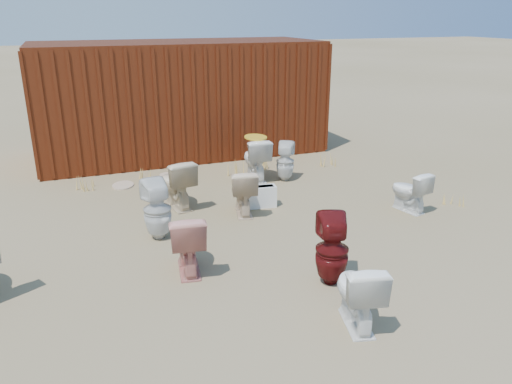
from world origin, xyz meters
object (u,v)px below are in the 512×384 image
object	(u,v)px
toilet_back_yellowlid	(256,159)
shipping_container	(180,98)
toilet_front_maroon	(332,250)
loose_tank	(260,197)
toilet_front_e	(409,191)
toilet_front_pink	(187,242)
toilet_back_beige_right	(243,191)
toilet_back_e	(285,162)
toilet_back_beige_left	(176,183)
toilet_back_a	(157,210)
toilet_front_c	(358,292)

from	to	relation	value
toilet_back_yellowlid	shipping_container	bearing A→B (deg)	-66.60
toilet_front_maroon	loose_tank	bearing A→B (deg)	-72.13
toilet_front_e	toilet_front_pink	bearing A→B (deg)	-1.57
toilet_back_beige_right	toilet_back_e	distance (m)	1.79
toilet_front_pink	shipping_container	bearing A→B (deg)	-93.73
loose_tank	toilet_back_beige_right	bearing A→B (deg)	-148.34
toilet_back_beige_left	toilet_back_e	size ratio (longest dim) A/B	1.09
shipping_container	toilet_front_pink	distance (m)	5.70
toilet_back_beige_left	toilet_back_yellowlid	xyz separation A→B (m)	(1.70, 0.89, -0.00)
toilet_front_maroon	toilet_back_a	size ratio (longest dim) A/B	1.00
toilet_back_beige_left	toilet_back_beige_right	size ratio (longest dim) A/B	1.10
shipping_container	toilet_back_beige_left	world-z (taller)	shipping_container
toilet_front_e	toilet_back_yellowlid	bearing A→B (deg)	-66.24
toilet_back_a	loose_tank	bearing A→B (deg)	-168.12
toilet_back_a	toilet_back_beige_left	bearing A→B (deg)	-122.00
toilet_front_pink	toilet_back_e	xyz separation A→B (m)	(2.53, 2.75, -0.01)
shipping_container	toilet_back_beige_right	size ratio (longest dim) A/B	8.29
toilet_back_beige_right	loose_tank	size ratio (longest dim) A/B	1.45
toilet_front_maroon	toilet_back_yellowlid	bearing A→B (deg)	-77.56
toilet_back_e	toilet_back_yellowlid	bearing A→B (deg)	3.25
toilet_back_beige_left	toilet_back_beige_right	world-z (taller)	toilet_back_beige_left
shipping_container	toilet_front_e	size ratio (longest dim) A/B	9.23
toilet_front_pink	toilet_back_beige_left	distance (m)	2.16
shipping_container	toilet_back_beige_left	bearing A→B (deg)	-104.74
toilet_front_e	toilet_back_a	bearing A→B (deg)	-17.40
toilet_front_pink	toilet_front_c	world-z (taller)	toilet_front_pink
toilet_back_beige_right	loose_tank	xyz separation A→B (m)	(0.35, 0.15, -0.19)
shipping_container	toilet_back_e	bearing A→B (deg)	-64.87
toilet_front_e	toilet_back_yellowlid	size ratio (longest dim) A/B	0.82
shipping_container	toilet_back_beige_right	xyz separation A→B (m)	(0.01, -4.01, -0.84)
toilet_front_c	loose_tank	size ratio (longest dim) A/B	1.45
toilet_back_e	shipping_container	bearing A→B (deg)	-32.37
toilet_back_beige_right	toilet_back_yellowlid	distance (m)	1.72
toilet_back_e	loose_tank	world-z (taller)	toilet_back_e
shipping_container	loose_tank	size ratio (longest dim) A/B	12.00
shipping_container	toilet_back_beige_left	size ratio (longest dim) A/B	7.51
toilet_front_maroon	toilet_front_e	size ratio (longest dim) A/B	1.29
shipping_container	toilet_front_e	xyz separation A→B (m)	(2.49, -4.85, -0.87)
shipping_container	toilet_front_e	bearing A→B (deg)	-62.83
shipping_container	toilet_front_pink	bearing A→B (deg)	-102.63
toilet_back_beige_left	loose_tank	world-z (taller)	toilet_back_beige_left
toilet_back_a	toilet_back_yellowlid	distance (m)	2.95
toilet_back_e	toilet_front_pink	bearing A→B (deg)	79.91
shipping_container	toilet_back_yellowlid	bearing A→B (deg)	-71.96
toilet_front_maroon	shipping_container	bearing A→B (deg)	-67.08
toilet_front_maroon	toilet_back_beige_right	size ratio (longest dim) A/B	1.16
toilet_back_beige_left	loose_tank	distance (m)	1.36
shipping_container	loose_tank	world-z (taller)	shipping_container
toilet_front_maroon	loose_tank	size ratio (longest dim) A/B	1.68
toilet_front_c	toilet_back_beige_right	world-z (taller)	toilet_front_c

